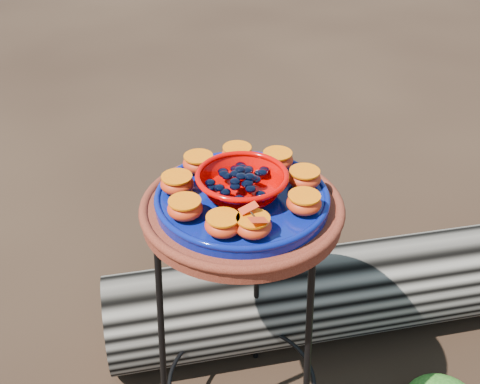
% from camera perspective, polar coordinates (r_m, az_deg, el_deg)
% --- Properties ---
extents(plant_stand, '(0.44, 0.44, 0.70)m').
position_cam_1_polar(plant_stand, '(1.58, 0.17, -12.80)').
color(plant_stand, black).
rests_on(plant_stand, ground).
extents(terracotta_saucer, '(0.44, 0.44, 0.04)m').
position_cam_1_polar(terracotta_saucer, '(1.34, 0.19, -1.82)').
color(terracotta_saucer, '#451007').
rests_on(terracotta_saucer, plant_stand).
extents(cobalt_plate, '(0.38, 0.38, 0.03)m').
position_cam_1_polar(cobalt_plate, '(1.32, 0.20, -0.74)').
color(cobalt_plate, '#071648').
rests_on(cobalt_plate, terracotta_saucer).
extents(red_bowl, '(0.19, 0.19, 0.05)m').
position_cam_1_polar(red_bowl, '(1.30, 0.20, 0.69)').
color(red_bowl, '#C20200').
rests_on(red_bowl, cobalt_plate).
extents(glass_gems, '(0.15, 0.15, 0.03)m').
position_cam_1_polar(glass_gems, '(1.28, 0.20, 2.17)').
color(glass_gems, black).
rests_on(glass_gems, red_bowl).
extents(orange_half_0, '(0.07, 0.07, 0.04)m').
position_cam_1_polar(orange_half_0, '(1.19, 1.25, -3.24)').
color(orange_half_0, '#C30905').
rests_on(orange_half_0, cobalt_plate).
extents(orange_half_1, '(0.07, 0.07, 0.04)m').
position_cam_1_polar(orange_half_1, '(1.26, 6.09, -1.05)').
color(orange_half_1, '#C30905').
rests_on(orange_half_1, cobalt_plate).
extents(orange_half_2, '(0.07, 0.07, 0.04)m').
position_cam_1_polar(orange_half_2, '(1.34, 6.11, 1.30)').
color(orange_half_2, '#C30905').
rests_on(orange_half_2, cobalt_plate).
extents(orange_half_3, '(0.07, 0.07, 0.04)m').
position_cam_1_polar(orange_half_3, '(1.40, 3.57, 3.04)').
color(orange_half_3, '#C30905').
rests_on(orange_half_3, cobalt_plate).
extents(orange_half_4, '(0.07, 0.07, 0.04)m').
position_cam_1_polar(orange_half_4, '(1.42, -0.27, 3.58)').
color(orange_half_4, '#C30905').
rests_on(orange_half_4, cobalt_plate).
extents(orange_half_5, '(0.07, 0.07, 0.04)m').
position_cam_1_polar(orange_half_5, '(1.39, -3.94, 2.74)').
color(orange_half_5, '#C30905').
rests_on(orange_half_5, cobalt_plate).
extents(orange_half_6, '(0.07, 0.07, 0.04)m').
position_cam_1_polar(orange_half_6, '(1.32, -5.98, 0.78)').
color(orange_half_6, '#C30905').
rests_on(orange_half_6, cobalt_plate).
extents(orange_half_7, '(0.07, 0.07, 0.04)m').
position_cam_1_polar(orange_half_7, '(1.24, -5.23, -1.57)').
color(orange_half_7, '#C30905').
rests_on(orange_half_7, cobalt_plate).
extents(orange_half_8, '(0.07, 0.07, 0.04)m').
position_cam_1_polar(orange_half_8, '(1.19, -1.62, -3.14)').
color(orange_half_8, '#C30905').
rests_on(orange_half_8, cobalt_plate).
extents(butterfly, '(0.09, 0.09, 0.01)m').
position_cam_1_polar(butterfly, '(1.17, 1.26, -2.16)').
color(butterfly, red).
rests_on(butterfly, orange_half_0).
extents(driftwood_log, '(1.64, 1.04, 0.30)m').
position_cam_1_polar(driftwood_log, '(2.02, 11.10, -8.90)').
color(driftwood_log, black).
rests_on(driftwood_log, ground).
extents(foliage_left, '(0.23, 0.23, 0.11)m').
position_cam_1_polar(foliage_left, '(2.00, -5.27, -12.52)').
color(foliage_left, '#164111').
rests_on(foliage_left, ground).
extents(foliage_back, '(0.30, 0.30, 0.15)m').
position_cam_1_polar(foliage_back, '(2.16, -2.91, -7.55)').
color(foliage_back, '#164111').
rests_on(foliage_back, ground).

